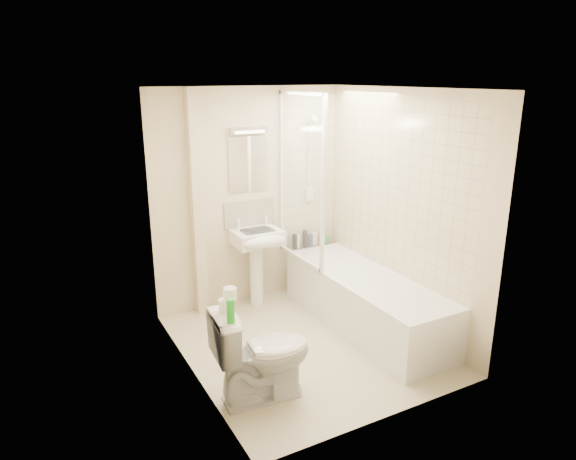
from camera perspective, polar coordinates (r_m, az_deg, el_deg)
floor at (r=5.10m, az=1.85°, el=-12.61°), size 2.50×2.50×0.00m
wall_back at (r=5.71m, az=-4.36°, el=3.56°), size 2.20×0.02×2.40m
wall_left at (r=4.21m, az=-11.08°, el=-1.58°), size 0.02×2.50×2.40m
wall_right at (r=5.25m, az=12.42°, el=2.04°), size 0.02×2.50×2.40m
ceiling at (r=4.44m, az=2.15°, el=15.46°), size 2.20×2.50×0.02m
tile_back at (r=5.99m, az=2.24°, el=6.42°), size 0.70×0.01×1.75m
tile_right at (r=5.23m, az=12.13°, el=4.53°), size 0.01×2.10×1.75m
pipe_boxing at (r=5.44m, az=-10.08°, el=2.67°), size 0.12×0.12×2.40m
splashback at (r=5.74m, az=-4.31°, el=1.88°), size 0.60×0.02×0.30m
mirror at (r=5.62m, az=-4.43°, el=7.30°), size 0.46×0.01×0.60m
strip_light at (r=5.55m, az=-4.41°, el=11.04°), size 0.42×0.07×0.07m
bathtub at (r=5.38m, az=8.61°, el=-7.70°), size 0.70×2.10×0.55m
shower_screen at (r=5.44m, az=1.41°, el=5.63°), size 0.04×0.92×1.80m
shower_fixture at (r=5.93m, az=2.46°, el=7.50°), size 0.10×0.16×0.99m
pedestal_sink at (r=5.63m, az=-3.29°, el=-1.84°), size 0.52×0.48×1.00m
bottle_black_a at (r=6.01m, az=0.75°, el=-1.29°), size 0.06×0.06×0.17m
bottle_white_a at (r=6.03m, az=1.11°, el=-1.25°), size 0.05×0.05×0.17m
bottle_black_b at (r=6.07m, az=1.90°, el=-0.95°), size 0.06×0.06×0.20m
bottle_blue at (r=6.11m, az=2.44°, el=-1.15°), size 0.05×0.05×0.14m
bottle_cream at (r=6.14m, az=2.96°, el=-0.99°), size 0.06×0.06×0.15m
bottle_white_b at (r=6.19m, az=3.78°, el=-0.83°), size 0.06×0.06×0.16m
bottle_green at (r=6.23m, az=4.09°, el=-1.06°), size 0.07×0.07×0.09m
toilet at (r=4.18m, az=-2.90°, el=-13.53°), size 0.59×0.86×0.79m
toilet_roll_lower at (r=3.94m, az=-6.97°, el=-8.31°), size 0.10×0.10×0.10m
toilet_roll_upper at (r=3.90m, az=-6.47°, el=-7.05°), size 0.10×0.10×0.09m
green_bottle at (r=3.75m, az=-6.40°, el=-8.92°), size 0.06×0.06×0.18m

